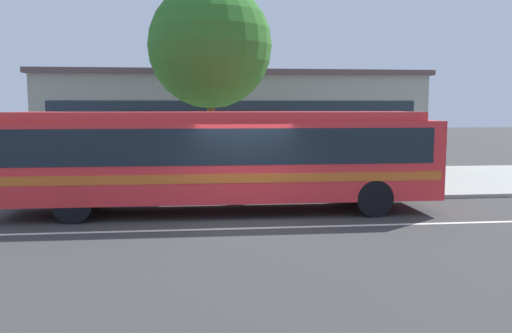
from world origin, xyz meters
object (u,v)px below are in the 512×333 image
transit_bus (222,154)px  street_tree_near_stop (210,46)px  pedestrian_waiting_near_sign (267,164)px  pedestrian_walking_along_curb (206,164)px  bus_stop_sign (361,144)px

transit_bus → street_tree_near_stop: 5.25m
pedestrian_waiting_near_sign → pedestrian_walking_along_curb: (-1.90, 0.72, -0.06)m
street_tree_near_stop → pedestrian_walking_along_curb: bearing=-97.7°
transit_bus → pedestrian_walking_along_curb: size_ratio=7.24×
transit_bus → bus_stop_sign: bearing=20.7°
transit_bus → pedestrian_walking_along_curb: 2.57m
bus_stop_sign → pedestrian_walking_along_curb: bearing=171.2°
pedestrian_walking_along_curb → street_tree_near_stop: 4.23m
pedestrian_waiting_near_sign → street_tree_near_stop: size_ratio=0.25×
transit_bus → bus_stop_sign: transit_bus is taller
transit_bus → bus_stop_sign: size_ratio=4.65×
pedestrian_walking_along_curb → bus_stop_sign: size_ratio=0.64×
bus_stop_sign → street_tree_near_stop: (-4.73, 2.29, 3.26)m
transit_bus → pedestrian_waiting_near_sign: transit_bus is taller
transit_bus → street_tree_near_stop: street_tree_near_stop is taller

